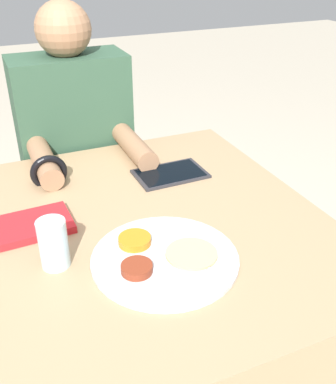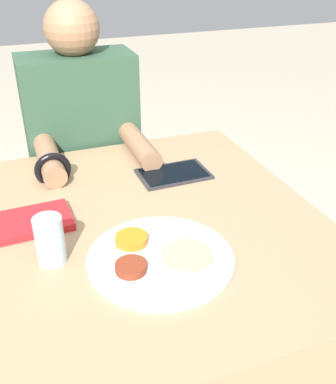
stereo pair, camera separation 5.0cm
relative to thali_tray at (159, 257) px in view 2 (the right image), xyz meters
The scene contains 6 objects.
dining_table 0.41m from the thali_tray, 120.09° to the left, with size 1.16×1.01×0.71m.
thali_tray is the anchor object (origin of this frame).
red_notebook 0.36m from the thali_tray, 135.26° to the left, with size 0.19×0.14×0.02m.
tablet_device 0.42m from the thali_tray, 64.17° to the left, with size 0.22×0.14×0.01m.
person_diner 0.80m from the thali_tray, 91.48° to the left, with size 0.40×0.48×1.18m.
drinking_glass 0.25m from the thali_tray, 160.22° to the left, with size 0.06×0.06×0.12m.
Camera 2 is at (-0.17, -0.94, 1.36)m, focal length 42.00 mm.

